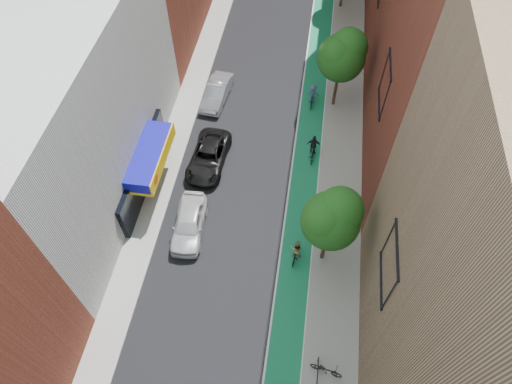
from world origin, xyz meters
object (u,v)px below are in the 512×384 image
at_px(cyclist_lane_near, 296,252).
at_px(parked_car_white, 189,223).
at_px(cyclist_lane_far, 312,96).
at_px(parked_car_silver, 217,92).
at_px(cyclist_lane_mid, 313,150).
at_px(parked_car_black, 208,157).

bearing_deg(cyclist_lane_near, parked_car_white, 2.30).
distance_m(cyclist_lane_near, cyclist_lane_far, 14.10).
relative_size(parked_car_silver, cyclist_lane_mid, 2.20).
bearing_deg(cyclist_lane_far, cyclist_lane_mid, 96.07).
relative_size(parked_car_black, cyclist_lane_near, 2.74).
relative_size(parked_car_white, cyclist_lane_far, 2.47).
height_order(parked_car_silver, cyclist_lane_mid, cyclist_lane_mid).
bearing_deg(cyclist_lane_mid, parked_car_silver, -29.82).
xyz_separation_m(parked_car_white, parked_car_silver, (-0.69, 12.46, -0.06)).
xyz_separation_m(parked_car_silver, cyclist_lane_near, (7.70, -13.52, 0.08)).
xyz_separation_m(parked_car_white, cyclist_lane_mid, (7.42, 7.49, -0.05)).
distance_m(parked_car_black, cyclist_lane_far, 10.04).
distance_m(parked_car_silver, cyclist_lane_mid, 9.50).
relative_size(parked_car_white, parked_car_silver, 1.04).
height_order(cyclist_lane_near, cyclist_lane_far, cyclist_lane_near).
height_order(parked_car_silver, cyclist_lane_near, cyclist_lane_near).
relative_size(cyclist_lane_mid, cyclist_lane_far, 1.08).
bearing_deg(cyclist_lane_far, parked_car_white, 63.14).
distance_m(parked_car_white, cyclist_lane_mid, 10.54).
distance_m(parked_car_white, cyclist_lane_near, 7.10).
relative_size(parked_car_black, cyclist_lane_far, 2.75).
bearing_deg(cyclist_lane_near, cyclist_lane_mid, -81.76).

